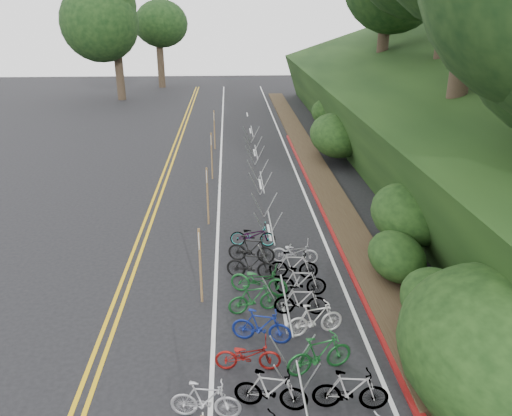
{
  "coord_description": "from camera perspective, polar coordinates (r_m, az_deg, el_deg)",
  "views": [
    {
      "loc": [
        1.57,
        -8.41,
        8.56
      ],
      "look_at": [
        2.53,
        9.48,
        1.3
      ],
      "focal_mm": 35.0,
      "sensor_mm": 36.0,
      "label": 1
    }
  ],
  "objects": [
    {
      "name": "bike_valet",
      "position": [
        13.79,
        3.49,
        -13.81
      ],
      "size": [
        2.98,
        13.69,
        1.07
      ],
      "color": "slate",
      "rests_on": "ground"
    },
    {
      "name": "bike_front",
      "position": [
        11.86,
        -5.79,
        -21.0
      ],
      "size": [
        0.68,
        1.66,
        0.97
      ],
      "primitive_type": "imported",
      "rotation": [
        0.0,
        0.0,
        1.43
      ],
      "color": "#9E9EA3",
      "rests_on": "ground"
    },
    {
      "name": "signposts_rest",
      "position": [
        23.54,
        -5.31,
        4.32
      ],
      "size": [
        0.08,
        18.4,
        2.5
      ],
      "color": "brown",
      "rests_on": "ground"
    },
    {
      "name": "bike_racks_rest",
      "position": [
        22.8,
        0.7,
        2.3
      ],
      "size": [
        1.14,
        23.0,
        1.17
      ],
      "color": "#9B9C9F",
      "rests_on": "ground"
    },
    {
      "name": "road_markings",
      "position": [
        20.41,
        -5.43,
        -2.84
      ],
      "size": [
        7.47,
        80.0,
        0.01
      ],
      "color": "gold",
      "rests_on": "ground"
    },
    {
      "name": "bike_rack_front",
      "position": [
        11.14,
        5.57,
        -22.39
      ],
      "size": [
        1.09,
        2.65,
        1.07
      ],
      "color": "#9B9C9F",
      "rests_on": "ground"
    },
    {
      "name": "red_curb",
      "position": [
        22.5,
        7.74,
        -0.39
      ],
      "size": [
        0.25,
        28.0,
        0.1
      ],
      "primitive_type": "cube",
      "color": "maroon",
      "rests_on": "ground"
    },
    {
      "name": "embankment",
      "position": [
        30.32,
        19.33,
        9.42
      ],
      "size": [
        14.3,
        48.14,
        9.11
      ],
      "color": "black",
      "rests_on": "ground"
    }
  ]
}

